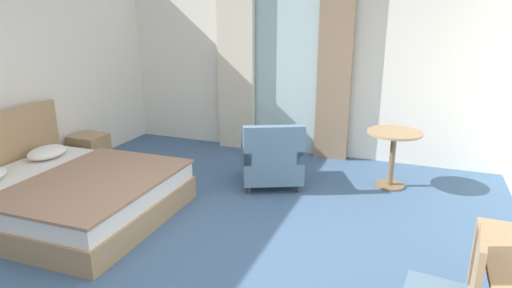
# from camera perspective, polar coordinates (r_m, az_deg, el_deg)

# --- Properties ---
(ground) EXTENTS (6.43, 7.16, 0.10)m
(ground) POSITION_cam_1_polar(r_m,az_deg,el_deg) (4.20, -6.99, -14.60)
(ground) COLOR #426084
(wall_back) EXTENTS (6.03, 0.12, 2.89)m
(wall_back) POSITION_cam_1_polar(r_m,az_deg,el_deg) (6.72, 6.10, 10.95)
(wall_back) COLOR white
(wall_back) RESTS_ON ground
(balcony_glass_door) EXTENTS (1.11, 0.02, 2.54)m
(balcony_glass_door) POSITION_cam_1_polar(r_m,az_deg,el_deg) (6.73, 3.86, 9.53)
(balcony_glass_door) COLOR silver
(balcony_glass_door) RESTS_ON ground
(curtain_panel_left) EXTENTS (0.59, 0.10, 2.69)m
(curtain_panel_left) POSITION_cam_1_polar(r_m,az_deg,el_deg) (6.90, -2.64, 10.37)
(curtain_panel_left) COLOR beige
(curtain_panel_left) RESTS_ON ground
(curtain_panel_right) EXTENTS (0.49, 0.10, 2.69)m
(curtain_panel_right) POSITION_cam_1_polar(r_m,az_deg,el_deg) (6.44, 10.29, 9.64)
(curtain_panel_right) COLOR #897056
(curtain_panel_right) RESTS_ON ground
(bed) EXTENTS (2.14, 1.90, 1.04)m
(bed) POSITION_cam_1_polar(r_m,az_deg,el_deg) (5.17, -23.63, -5.92)
(bed) COLOR tan
(bed) RESTS_ON ground
(nightstand) EXTENTS (0.44, 0.41, 0.48)m
(nightstand) POSITION_cam_1_polar(r_m,az_deg,el_deg) (6.62, -20.97, -0.86)
(nightstand) COLOR tan
(nightstand) RESTS_ON ground
(armchair_by_window) EXTENTS (1.00, 1.03, 0.85)m
(armchair_by_window) POSITION_cam_1_polar(r_m,az_deg,el_deg) (5.52, 2.04, -2.14)
(armchair_by_window) COLOR slate
(armchair_by_window) RESTS_ON ground
(round_cafe_table) EXTENTS (0.67, 0.67, 0.73)m
(round_cafe_table) POSITION_cam_1_polar(r_m,az_deg,el_deg) (5.67, 17.59, -0.26)
(round_cafe_table) COLOR tan
(round_cafe_table) RESTS_ON ground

